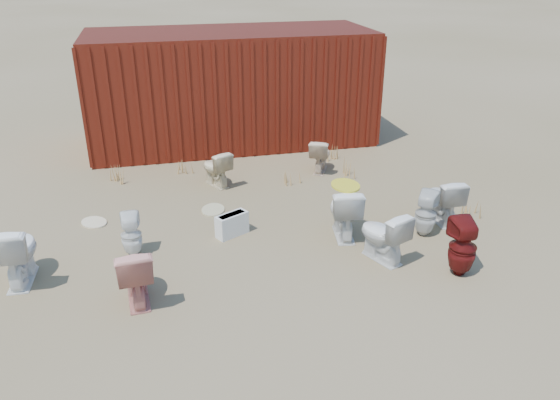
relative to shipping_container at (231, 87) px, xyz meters
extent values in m
plane|color=brown|center=(0.00, -5.20, -1.20)|extent=(100.00, 100.00, 0.00)
cube|color=#50180D|center=(0.00, 0.00, 0.00)|extent=(6.00, 2.40, 2.40)
imported|color=white|center=(-3.60, -5.11, -0.78)|extent=(0.51, 0.85, 0.85)
imported|color=#DB8A7E|center=(-2.12, -5.91, -0.81)|extent=(0.49, 0.79, 0.78)
imported|color=white|center=(1.20, -5.69, -0.82)|extent=(0.67, 0.84, 0.75)
imported|color=#611110|center=(2.06, -6.28, -0.80)|extent=(0.38, 0.39, 0.80)
imported|color=silver|center=(2.59, -4.82, -0.82)|extent=(0.44, 0.75, 0.75)
imported|color=white|center=(-2.18, -4.77, -0.88)|extent=(0.29, 0.29, 0.64)
imported|color=beige|center=(-0.71, -2.54, -0.87)|extent=(0.61, 0.75, 0.67)
imported|color=beige|center=(1.35, -2.30, -0.87)|extent=(0.62, 0.74, 0.66)
imported|color=white|center=(0.91, -4.91, -0.79)|extent=(0.58, 0.86, 0.81)
imported|color=silver|center=(2.11, -5.17, -0.85)|extent=(0.45, 0.45, 0.70)
ellipsoid|color=gold|center=(0.91, -4.91, -0.37)|extent=(0.41, 0.52, 0.02)
cube|color=white|center=(-0.72, -4.51, -1.02)|extent=(0.54, 0.41, 0.35)
ellipsoid|color=#BCB388|center=(-0.90, -3.59, -1.19)|extent=(0.47, 0.56, 0.02)
ellipsoid|color=beige|center=(-2.80, -3.61, -1.19)|extent=(0.56, 0.59, 0.02)
cone|color=#AE8345|center=(-2.49, -2.00, -1.03)|extent=(0.36, 0.36, 0.34)
cone|color=#AE8345|center=(0.67, -2.75, -1.05)|extent=(0.32, 0.32, 0.29)
cone|color=#AE8345|center=(1.70, -2.71, -1.03)|extent=(0.36, 0.36, 0.35)
cone|color=#AE8345|center=(-1.19, -1.77, -1.06)|extent=(0.30, 0.30, 0.27)
cone|color=#AE8345|center=(1.77, -1.70, -1.06)|extent=(0.34, 0.34, 0.28)
cone|color=#AE8345|center=(3.15, -4.77, -1.07)|extent=(0.28, 0.28, 0.26)
camera|label=1|loc=(-1.71, -11.79, 2.77)|focal=35.00mm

